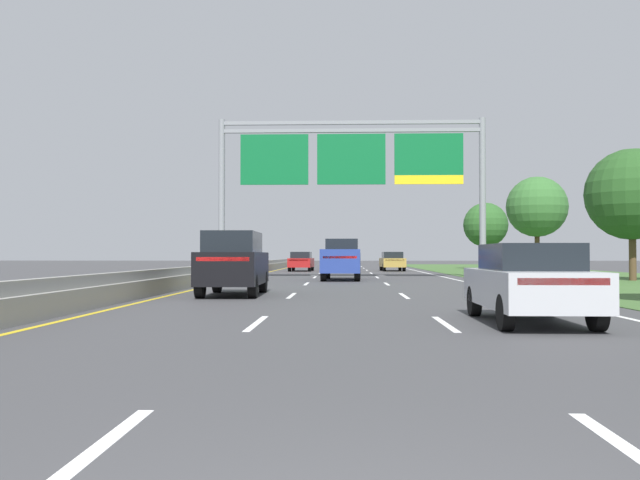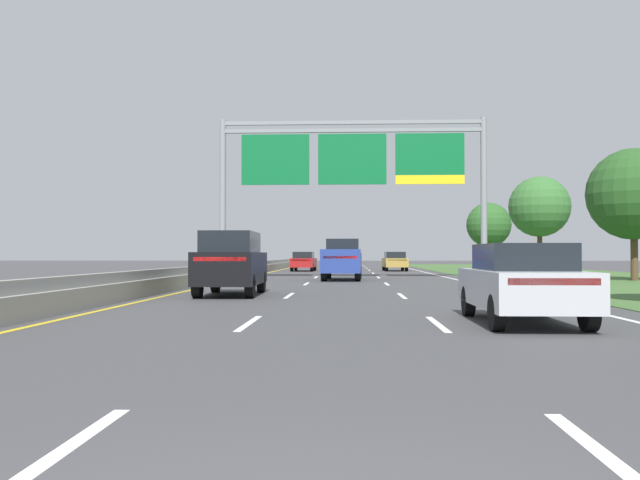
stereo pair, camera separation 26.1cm
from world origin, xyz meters
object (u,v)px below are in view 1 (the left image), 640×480
(car_gold_right_lane_sedan, at_px, (392,261))
(roadside_tree_far, at_px, (537,207))
(car_black_left_lane_suv, at_px, (234,262))
(overhead_sign_gantry, at_px, (351,165))
(car_red_left_lane_sedan, at_px, (301,261))
(roadside_tree_mid, at_px, (632,194))
(pickup_truck_blue, at_px, (342,260))
(car_silver_right_lane_sedan, at_px, (529,282))
(roadside_tree_distant, at_px, (486,225))

(car_gold_right_lane_sedan, bearing_deg, roadside_tree_far, -121.93)
(car_black_left_lane_suv, bearing_deg, car_gold_right_lane_sedan, -13.99)
(overhead_sign_gantry, distance_m, car_gold_right_lane_sedan, 19.27)
(car_red_left_lane_sedan, bearing_deg, roadside_tree_mid, -135.70)
(overhead_sign_gantry, relative_size, car_black_left_lane_suv, 3.18)
(car_black_left_lane_suv, relative_size, car_gold_right_lane_sedan, 1.06)
(pickup_truck_blue, xyz_separation_m, roadside_tree_mid, (14.98, -0.74, 3.38))
(overhead_sign_gantry, bearing_deg, car_black_left_lane_suv, -104.69)
(overhead_sign_gantry, bearing_deg, car_silver_right_lane_sedan, -82.44)
(overhead_sign_gantry, bearing_deg, car_gold_right_lane_sedan, 78.80)
(car_red_left_lane_sedan, xyz_separation_m, car_silver_right_lane_sedan, (7.15, -41.77, 0.00))
(car_gold_right_lane_sedan, bearing_deg, car_silver_right_lane_sedan, 177.92)
(car_red_left_lane_sedan, xyz_separation_m, car_black_left_lane_suv, (-0.20, -32.90, 0.28))
(overhead_sign_gantry, distance_m, car_black_left_lane_suv, 17.01)
(car_red_left_lane_sedan, distance_m, car_silver_right_lane_sedan, 42.37)
(car_gold_right_lane_sedan, xyz_separation_m, roadside_tree_mid, (10.86, -20.76, 3.64))
(car_red_left_lane_sedan, bearing_deg, pickup_truck_blue, -168.39)
(roadside_tree_distant, bearing_deg, car_silver_right_lane_sedan, -100.80)
(car_red_left_lane_sedan, distance_m, car_gold_right_lane_sedan, 7.53)
(car_red_left_lane_sedan, bearing_deg, car_black_left_lane_suv, -178.67)
(car_red_left_lane_sedan, relative_size, car_gold_right_lane_sedan, 1.00)
(roadside_tree_distant, bearing_deg, roadside_tree_mid, -86.65)
(car_black_left_lane_suv, distance_m, roadside_tree_distant, 44.58)
(car_silver_right_lane_sedan, bearing_deg, roadside_tree_far, -15.61)
(overhead_sign_gantry, relative_size, car_red_left_lane_sedan, 3.38)
(car_black_left_lane_suv, xyz_separation_m, roadside_tree_mid, (18.54, 12.97, 3.36))
(car_silver_right_lane_sedan, bearing_deg, overhead_sign_gantry, 7.95)
(car_silver_right_lane_sedan, bearing_deg, car_black_left_lane_suv, 40.05)
(car_gold_right_lane_sedan, height_order, roadside_tree_distant, roadside_tree_distant)
(car_gold_right_lane_sedan, bearing_deg, car_red_left_lane_sedan, 94.67)
(roadside_tree_distant, bearing_deg, overhead_sign_gantry, -116.63)
(overhead_sign_gantry, distance_m, roadside_tree_distant, 28.63)
(car_gold_right_lane_sedan, relative_size, roadside_tree_mid, 0.65)
(car_red_left_lane_sedan, xyz_separation_m, car_gold_right_lane_sedan, (7.48, 0.83, 0.00))
(overhead_sign_gantry, height_order, pickup_truck_blue, overhead_sign_gantry)
(roadside_tree_mid, bearing_deg, overhead_sign_gantry, 169.55)
(roadside_tree_distant, bearing_deg, car_black_left_lane_suv, -112.32)
(pickup_truck_blue, distance_m, car_gold_right_lane_sedan, 20.44)
(car_silver_right_lane_sedan, distance_m, car_gold_right_lane_sedan, 42.59)
(roadside_tree_far, height_order, roadside_tree_distant, roadside_tree_far)
(overhead_sign_gantry, bearing_deg, car_red_left_lane_sedan, 102.73)
(pickup_truck_blue, height_order, car_black_left_lane_suv, pickup_truck_blue)
(roadside_tree_mid, relative_size, roadside_tree_far, 0.96)
(pickup_truck_blue, bearing_deg, car_red_left_lane_sedan, 11.56)
(car_red_left_lane_sedan, height_order, roadside_tree_far, roadside_tree_far)
(car_silver_right_lane_sedan, relative_size, roadside_tree_mid, 0.65)
(car_red_left_lane_sedan, bearing_deg, roadside_tree_distant, -62.03)
(roadside_tree_mid, bearing_deg, car_gold_right_lane_sedan, 117.62)
(pickup_truck_blue, bearing_deg, roadside_tree_mid, -91.20)
(car_silver_right_lane_sedan, relative_size, roadside_tree_far, 0.62)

